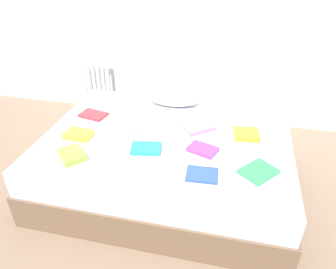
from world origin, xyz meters
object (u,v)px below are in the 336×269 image
radiator (96,81)px  textbook_pink (199,128)px  textbook_orange (246,134)px  textbook_purple (203,149)px  pillow (173,98)px  textbook_yellow (78,134)px  textbook_blue (202,175)px  textbook_red (93,115)px  textbook_teal (146,148)px  textbook_green (258,171)px  textbook_lime (72,155)px  bed (167,161)px  textbook_white (123,131)px

radiator → textbook_pink: 1.76m
textbook_orange → textbook_purple: textbook_orange is taller
pillow → textbook_pink: (0.32, -0.42, -0.05)m
textbook_yellow → radiator: bearing=112.2°
textbook_pink → textbook_purple: size_ratio=1.13×
radiator → pillow: pillow is taller
textbook_blue → textbook_red: size_ratio=0.91×
textbook_teal → radiator: bearing=116.1°
textbook_teal → textbook_red: textbook_teal is taller
textbook_yellow → textbook_red: textbook_yellow is taller
textbook_teal → textbook_blue: textbook_teal is taller
textbook_green → textbook_orange: bearing=51.0°
textbook_green → textbook_lime: bearing=135.0°
bed → textbook_lime: 0.80m
textbook_teal → textbook_lime: bearing=-166.8°
textbook_pink → textbook_lime: textbook_lime is taller
textbook_white → textbook_purple: 0.68m
bed → textbook_blue: bearing=-52.0°
pillow → textbook_yellow: 0.97m
textbook_green → textbook_yellow: (-1.40, 0.14, 0.01)m
textbook_green → textbook_lime: (-1.32, -0.13, 0.01)m
pillow → textbook_lime: size_ratio=2.44×
textbook_green → textbook_white: (-1.08, 0.28, 0.01)m
textbook_green → textbook_orange: (-0.09, 0.46, 0.01)m
textbook_green → textbook_red: size_ratio=1.02×
textbook_blue → textbook_purple: bearing=93.4°
pillow → textbook_pink: size_ratio=2.12×
radiator → textbook_pink: radiator is taller
textbook_pink → textbook_purple: textbook_pink is taller
radiator → textbook_orange: radiator is taller
textbook_teal → textbook_yellow: bearing=164.4°
radiator → textbook_blue: size_ratio=2.36×
textbook_red → textbook_white: bearing=-20.3°
textbook_white → textbook_green: bearing=-17.2°
textbook_pink → textbook_blue: textbook_pink is taller
textbook_green → bed: bearing=105.2°
textbook_yellow → textbook_lime: (0.08, -0.27, -0.00)m
textbook_white → textbook_purple: size_ratio=1.04×
bed → pillow: size_ratio=3.95×
radiator → textbook_red: radiator is taller
textbook_orange → pillow: bearing=140.6°
textbook_red → bed: bearing=-2.0°
textbook_red → textbook_orange: size_ratio=1.15×
textbook_teal → textbook_green: textbook_teal is taller
textbook_teal → textbook_orange: (0.73, 0.37, 0.01)m
textbook_pink → textbook_lime: 1.04m
bed → pillow: (-0.07, 0.57, 0.32)m
bed → textbook_red: bearing=166.1°
textbook_pink → textbook_white: 0.64m
textbook_lime → pillow: bearing=106.9°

